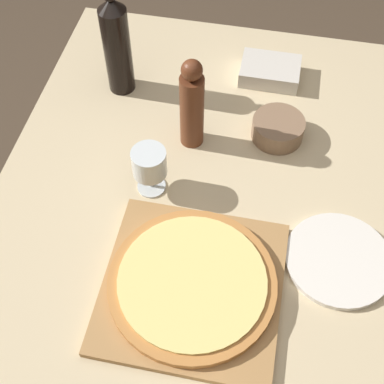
{
  "coord_description": "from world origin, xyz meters",
  "views": [
    {
      "loc": [
        0.12,
        -0.61,
        1.8
      ],
      "look_at": [
        -0.02,
        0.07,
        0.82
      ],
      "focal_mm": 50.0,
      "sensor_mm": 36.0,
      "label": 1
    }
  ],
  "objects_px": {
    "pizza": "(192,282)",
    "wine_glass": "(149,164)",
    "pepper_mill": "(192,106)",
    "wine_bottle": "(117,44)",
    "small_bowl": "(278,129)"
  },
  "relations": [
    {
      "from": "pizza",
      "to": "wine_glass",
      "type": "height_order",
      "value": "wine_glass"
    },
    {
      "from": "pizza",
      "to": "pepper_mill",
      "type": "bearing_deg",
      "value": 101.39
    },
    {
      "from": "pizza",
      "to": "wine_bottle",
      "type": "distance_m",
      "value": 0.65
    },
    {
      "from": "wine_glass",
      "to": "small_bowl",
      "type": "bearing_deg",
      "value": 38.66
    },
    {
      "from": "wine_bottle",
      "to": "pizza",
      "type": "bearing_deg",
      "value": -61.16
    },
    {
      "from": "pepper_mill",
      "to": "wine_glass",
      "type": "relative_size",
      "value": 2.04
    },
    {
      "from": "pepper_mill",
      "to": "wine_glass",
      "type": "xyz_separation_m",
      "value": [
        -0.07,
        -0.17,
        -0.04
      ]
    },
    {
      "from": "pepper_mill",
      "to": "wine_glass",
      "type": "distance_m",
      "value": 0.18
    },
    {
      "from": "wine_bottle",
      "to": "wine_glass",
      "type": "distance_m",
      "value": 0.36
    },
    {
      "from": "wine_bottle",
      "to": "pepper_mill",
      "type": "height_order",
      "value": "wine_bottle"
    },
    {
      "from": "wine_bottle",
      "to": "wine_glass",
      "type": "xyz_separation_m",
      "value": [
        0.16,
        -0.32,
        -0.06
      ]
    },
    {
      "from": "wine_bottle",
      "to": "wine_glass",
      "type": "bearing_deg",
      "value": -63.18
    },
    {
      "from": "pizza",
      "to": "small_bowl",
      "type": "relative_size",
      "value": 2.65
    },
    {
      "from": "pepper_mill",
      "to": "pizza",
      "type": "bearing_deg",
      "value": -78.61
    },
    {
      "from": "wine_bottle",
      "to": "pepper_mill",
      "type": "relative_size",
      "value": 1.33
    }
  ]
}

